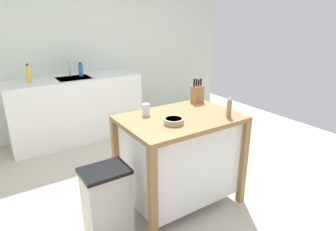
# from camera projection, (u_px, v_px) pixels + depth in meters

# --- Properties ---
(ground_plane) EXTENTS (6.31, 6.31, 0.00)m
(ground_plane) POSITION_uv_depth(u_px,v_px,m) (165.00, 206.00, 2.75)
(ground_plane) COLOR #BCB29E
(ground_plane) RESTS_ON ground
(wall_back) EXTENTS (5.31, 0.10, 2.60)m
(wall_back) POSITION_uv_depth(u_px,v_px,m) (76.00, 46.00, 4.21)
(wall_back) COLOR silver
(wall_back) RESTS_ON ground
(kitchen_island) EXTENTS (1.05, 0.73, 0.88)m
(kitchen_island) POSITION_uv_depth(u_px,v_px,m) (180.00, 155.00, 2.67)
(kitchen_island) COLOR olive
(kitchen_island) RESTS_ON ground
(knife_block) EXTENTS (0.11, 0.09, 0.25)m
(knife_block) POSITION_uv_depth(u_px,v_px,m) (197.00, 93.00, 2.93)
(knife_block) COLOR #9E7042
(knife_block) RESTS_ON kitchen_island
(bowl_stoneware_deep) EXTENTS (0.17, 0.17, 0.05)m
(bowl_stoneware_deep) POSITION_uv_depth(u_px,v_px,m) (174.00, 121.00, 2.36)
(bowl_stoneware_deep) COLOR tan
(bowl_stoneware_deep) RESTS_ON kitchen_island
(drinking_cup) EXTENTS (0.07, 0.07, 0.11)m
(drinking_cup) POSITION_uv_depth(u_px,v_px,m) (146.00, 110.00, 2.55)
(drinking_cup) COLOR silver
(drinking_cup) RESTS_ON kitchen_island
(pepper_grinder) EXTENTS (0.04, 0.04, 0.18)m
(pepper_grinder) POSITION_uv_depth(u_px,v_px,m) (229.00, 108.00, 2.49)
(pepper_grinder) COLOR #9E7042
(pepper_grinder) RESTS_ON kitchen_island
(trash_bin) EXTENTS (0.36, 0.28, 0.63)m
(trash_bin) POSITION_uv_depth(u_px,v_px,m) (107.00, 204.00, 2.27)
(trash_bin) COLOR #B7B2A8
(trash_bin) RESTS_ON ground
(sink_counter) EXTENTS (1.81, 0.60, 0.91)m
(sink_counter) POSITION_uv_depth(u_px,v_px,m) (77.00, 109.00, 4.12)
(sink_counter) COLOR silver
(sink_counter) RESTS_ON ground
(sink_faucet) EXTENTS (0.02, 0.02, 0.22)m
(sink_faucet) POSITION_uv_depth(u_px,v_px,m) (70.00, 68.00, 4.05)
(sink_faucet) COLOR #B7BCC1
(sink_faucet) RESTS_ON sink_counter
(bottle_spray_cleaner) EXTENTS (0.06, 0.06, 0.19)m
(bottle_spray_cleaner) POSITION_uv_depth(u_px,v_px,m) (81.00, 70.00, 4.04)
(bottle_spray_cleaner) COLOR blue
(bottle_spray_cleaner) RESTS_ON sink_counter
(bottle_dish_soap) EXTENTS (0.05, 0.05, 0.24)m
(bottle_dish_soap) POSITION_uv_depth(u_px,v_px,m) (29.00, 74.00, 3.65)
(bottle_dish_soap) COLOR yellow
(bottle_dish_soap) RESTS_ON sink_counter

